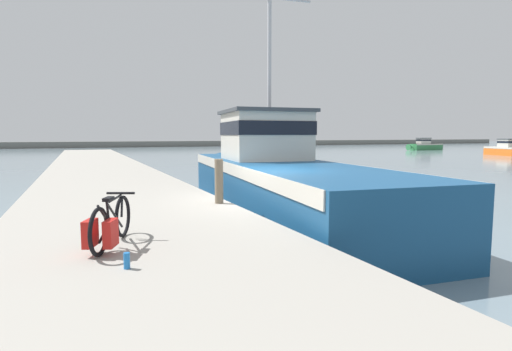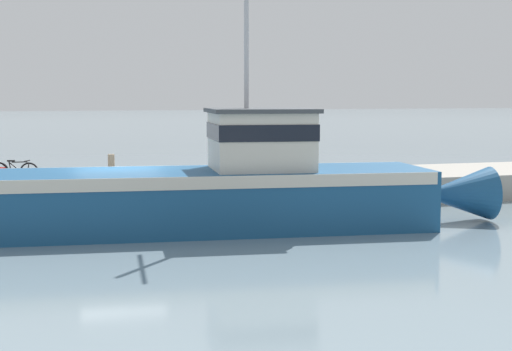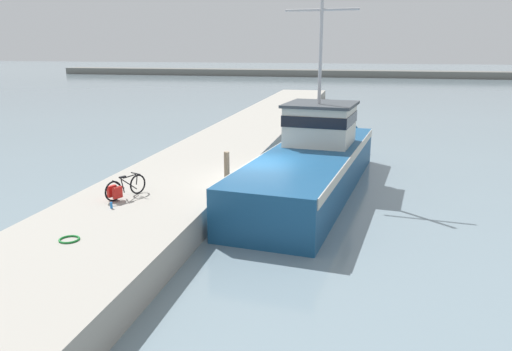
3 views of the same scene
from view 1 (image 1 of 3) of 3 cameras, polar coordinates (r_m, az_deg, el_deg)
name	(u,v)px [view 1 (image 1 of 3)]	position (r m, az deg, el deg)	size (l,w,h in m)	color
ground_plane	(262,236)	(10.43, 0.93, -8.67)	(320.00, 320.00, 0.00)	gray
dock_pier	(128,230)	(9.46, -17.82, -7.48)	(4.85, 80.00, 0.96)	#A39E93
far_shoreline	(231,143)	(98.33, -3.53, 4.62)	(180.00, 5.00, 1.27)	slate
fishing_boat_main	(274,176)	(13.58, 2.61, -0.03)	(4.86, 15.51, 8.50)	navy
boat_red_outer	(425,145)	(76.32, 22.97, 3.99)	(8.15, 1.95, 2.15)	#337F47
boat_blue_far	(506,149)	(60.83, 32.12, 3.24)	(3.34, 6.12, 2.16)	orange
bicycle_touring	(108,225)	(6.21, -20.36, -6.70)	(0.81, 1.60, 0.75)	black
mooring_post	(219,181)	(9.67, -5.31, -0.82)	(0.21, 0.21, 1.08)	#756651
water_bottle_on_curb	(127,261)	(5.28, -17.98, -11.51)	(0.08, 0.08, 0.20)	blue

